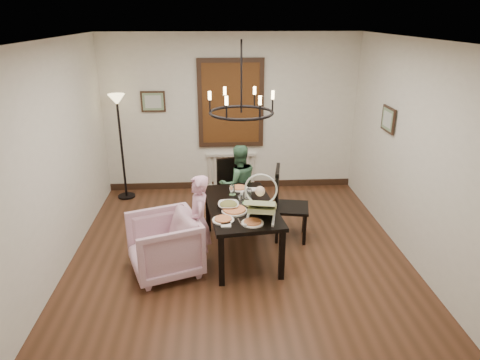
{
  "coord_description": "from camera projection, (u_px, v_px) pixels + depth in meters",
  "views": [
    {
      "loc": [
        -0.3,
        -5.02,
        3.07
      ],
      "look_at": [
        0.02,
        0.16,
        1.05
      ],
      "focal_mm": 32.0,
      "sensor_mm": 36.0,
      "label": 1
    }
  ],
  "objects": [
    {
      "name": "room_shell",
      "position": [
        238.0,
        150.0,
        5.63
      ],
      "size": [
        4.51,
        5.0,
        2.81
      ],
      "color": "#512D1B",
      "rests_on": "ground"
    },
    {
      "name": "dining_table",
      "position": [
        241.0,
        211.0,
        5.67
      ],
      "size": [
        1.04,
        1.62,
        0.72
      ],
      "rotation": [
        0.0,
        0.0,
        0.12
      ],
      "color": "black",
      "rests_on": "room_shell"
    },
    {
      "name": "chair_far",
      "position": [
        233.0,
        190.0,
        6.71
      ],
      "size": [
        0.51,
        0.51,
        0.97
      ],
      "primitive_type": null,
      "rotation": [
        0.0,
        0.0,
        0.23
      ],
      "color": "black",
      "rests_on": "room_shell"
    },
    {
      "name": "chair_right",
      "position": [
        292.0,
        204.0,
        6.1
      ],
      "size": [
        0.56,
        0.56,
        1.08
      ],
      "primitive_type": null,
      "rotation": [
        0.0,
        0.0,
        1.38
      ],
      "color": "black",
      "rests_on": "room_shell"
    },
    {
      "name": "armchair",
      "position": [
        164.0,
        245.0,
        5.33
      ],
      "size": [
        1.06,
        1.05,
        0.76
      ],
      "primitive_type": "imported",
      "rotation": [
        0.0,
        0.0,
        -1.22
      ],
      "color": "beige",
      "rests_on": "room_shell"
    },
    {
      "name": "elderly_woman",
      "position": [
        199.0,
        229.0,
        5.43
      ],
      "size": [
        0.28,
        0.4,
        1.03
      ],
      "primitive_type": "imported",
      "rotation": [
        0.0,
        0.0,
        -1.46
      ],
      "color": "#DE9DB6",
      "rests_on": "room_shell"
    },
    {
      "name": "seated_man",
      "position": [
        238.0,
        190.0,
        6.62
      ],
      "size": [
        0.59,
        0.51,
        1.03
      ],
      "primitive_type": "imported",
      "rotation": [
        0.0,
        0.0,
        3.42
      ],
      "color": "#3F6A49",
      "rests_on": "room_shell"
    },
    {
      "name": "baby_bouncer",
      "position": [
        261.0,
        203.0,
        5.22
      ],
      "size": [
        0.53,
        0.66,
        0.39
      ],
      "primitive_type": null,
      "rotation": [
        0.0,
        0.0,
        -0.19
      ],
      "color": "beige",
      "rests_on": "dining_table"
    },
    {
      "name": "salad_bowl",
      "position": [
        228.0,
        205.0,
        5.54
      ],
      "size": [
        0.33,
        0.33,
        0.08
      ],
      "primitive_type": "imported",
      "color": "white",
      "rests_on": "dining_table"
    },
    {
      "name": "pizza_platter",
      "position": [
        234.0,
        210.0,
        5.44
      ],
      "size": [
        0.33,
        0.33,
        0.04
      ],
      "primitive_type": "cylinder",
      "color": "tan",
      "rests_on": "dining_table"
    },
    {
      "name": "drinking_glass",
      "position": [
        240.0,
        200.0,
        5.62
      ],
      "size": [
        0.06,
        0.06,
        0.13
      ],
      "primitive_type": "cylinder",
      "color": "silver",
      "rests_on": "dining_table"
    },
    {
      "name": "window_blinds",
      "position": [
        231.0,
        104.0,
        7.5
      ],
      "size": [
        1.0,
        0.03,
        1.4
      ],
      "primitive_type": "cube",
      "color": "#5E3312",
      "rests_on": "room_shell"
    },
    {
      "name": "radiator",
      "position": [
        231.0,
        170.0,
        7.98
      ],
      "size": [
        0.92,
        0.12,
        0.62
      ],
      "primitive_type": null,
      "color": "silver",
      "rests_on": "room_shell"
    },
    {
      "name": "picture_back",
      "position": [
        153.0,
        102.0,
        7.42
      ],
      "size": [
        0.42,
        0.03,
        0.36
      ],
      "primitive_type": "cube",
      "color": "black",
      "rests_on": "room_shell"
    },
    {
      "name": "picture_right",
      "position": [
        388.0,
        119.0,
        6.16
      ],
      "size": [
        0.03,
        0.42,
        0.36
      ],
      "primitive_type": "cube",
      "rotation": [
        0.0,
        0.0,
        1.57
      ],
      "color": "black",
      "rests_on": "room_shell"
    },
    {
      "name": "floor_lamp",
      "position": [
        122.0,
        149.0,
        7.36
      ],
      "size": [
        0.3,
        0.3,
        1.8
      ],
      "primitive_type": null,
      "color": "black",
      "rests_on": "room_shell"
    },
    {
      "name": "chandelier",
      "position": [
        241.0,
        113.0,
        5.19
      ],
      "size": [
        0.8,
        0.8,
        0.04
      ],
      "primitive_type": "torus",
      "color": "black",
      "rests_on": "room_shell"
    }
  ]
}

